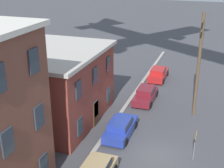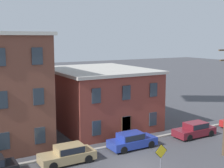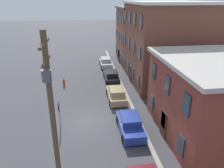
{
  "view_description": "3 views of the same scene",
  "coord_description": "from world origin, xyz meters",
  "px_view_note": "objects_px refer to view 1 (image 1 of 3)",
  "views": [
    {
      "loc": [
        -19.39,
        -3.22,
        13.3
      ],
      "look_at": [
        0.82,
        3.73,
        4.89
      ],
      "focal_mm": 50.0,
      "sensor_mm": 36.0,
      "label": 1
    },
    {
      "loc": [
        -13.03,
        -18.98,
        9.82
      ],
      "look_at": [
        1.05,
        5.42,
        5.63
      ],
      "focal_mm": 50.0,
      "sensor_mm": 36.0,
      "label": 2
    },
    {
      "loc": [
        17.61,
        -0.22,
        10.73
      ],
      "look_at": [
        -0.29,
        2.14,
        3.56
      ],
      "focal_mm": 35.0,
      "sensor_mm": 36.0,
      "label": 3
    }
  ],
  "objects_px": {
    "caution_sign": "(195,140)",
    "utility_pole": "(199,60)",
    "car_red": "(158,73)",
    "car_maroon": "(146,94)",
    "car_blue": "(120,127)"
  },
  "relations": [
    {
      "from": "caution_sign",
      "to": "car_blue",
      "type": "bearing_deg",
      "value": 75.69
    },
    {
      "from": "car_blue",
      "to": "utility_pole",
      "type": "bearing_deg",
      "value": -42.56
    },
    {
      "from": "car_maroon",
      "to": "caution_sign",
      "type": "bearing_deg",
      "value": -147.58
    },
    {
      "from": "car_maroon",
      "to": "utility_pole",
      "type": "relative_size",
      "value": 0.47
    },
    {
      "from": "car_maroon",
      "to": "car_red",
      "type": "xyz_separation_m",
      "value": [
        6.66,
        0.01,
        0.0
      ]
    },
    {
      "from": "car_blue",
      "to": "car_maroon",
      "type": "distance_m",
      "value": 7.33
    },
    {
      "from": "car_red",
      "to": "car_maroon",
      "type": "bearing_deg",
      "value": -179.96
    },
    {
      "from": "car_red",
      "to": "caution_sign",
      "type": "distance_m",
      "value": 16.53
    },
    {
      "from": "car_blue",
      "to": "car_red",
      "type": "xyz_separation_m",
      "value": [
        13.99,
        -0.36,
        0.0
      ]
    },
    {
      "from": "utility_pole",
      "to": "caution_sign",
      "type": "bearing_deg",
      "value": -174.84
    },
    {
      "from": "car_maroon",
      "to": "car_red",
      "type": "bearing_deg",
      "value": 0.04
    },
    {
      "from": "car_maroon",
      "to": "utility_pole",
      "type": "height_order",
      "value": "utility_pole"
    },
    {
      "from": "caution_sign",
      "to": "utility_pole",
      "type": "bearing_deg",
      "value": 5.16
    },
    {
      "from": "car_blue",
      "to": "caution_sign",
      "type": "xyz_separation_m",
      "value": [
        -1.53,
        -5.99,
        0.9
      ]
    },
    {
      "from": "car_blue",
      "to": "caution_sign",
      "type": "relative_size",
      "value": 1.78
    }
  ]
}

